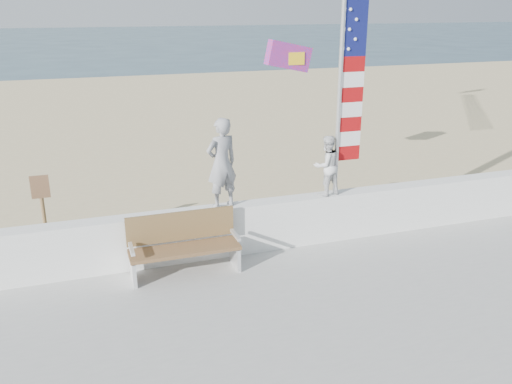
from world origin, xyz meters
TOP-DOWN VIEW (x-y plane):
  - ground at (0.00, 0.00)m, footprint 220.00×220.00m
  - sand at (0.00, 9.00)m, footprint 90.00×40.00m
  - seawall at (0.00, 2.00)m, footprint 30.00×0.35m
  - adult at (-0.35, 2.00)m, footprint 0.65×0.52m
  - child at (1.62, 2.00)m, footprint 0.61×0.52m
  - bench at (-1.14, 1.55)m, footprint 1.80×0.57m
  - flag at (1.93, 2.00)m, footprint 0.50×0.08m
  - parafoil_kite at (2.28, 5.54)m, footprint 1.15×0.35m
  - sign at (-3.34, 3.35)m, footprint 0.32×0.07m

SIDE VIEW (x-z plane):
  - ground at x=0.00m, z-range 0.00..0.00m
  - sand at x=0.00m, z-range 0.00..0.08m
  - seawall at x=0.00m, z-range 0.18..1.08m
  - bench at x=-1.14m, z-range 0.19..1.19m
  - sign at x=-3.34m, z-range 0.21..1.67m
  - child at x=1.62m, z-range 1.08..2.19m
  - adult at x=-0.35m, z-range 1.08..2.64m
  - flag at x=1.93m, z-range 1.24..4.74m
  - parafoil_kite at x=2.28m, z-range 2.86..3.63m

